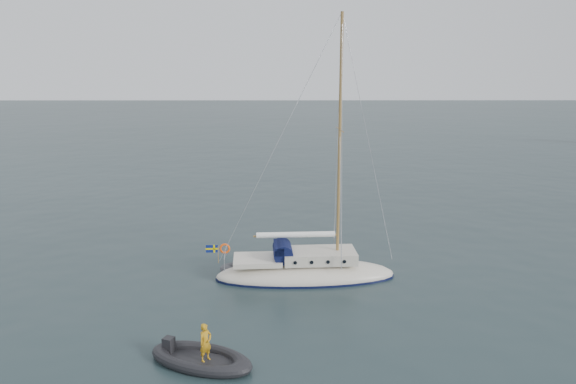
{
  "coord_description": "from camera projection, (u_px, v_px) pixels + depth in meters",
  "views": [
    {
      "loc": [
        -1.88,
        -29.65,
        10.54
      ],
      "look_at": [
        -1.77,
        0.0,
        3.88
      ],
      "focal_mm": 35.0,
      "sensor_mm": 36.0,
      "label": 1
    }
  ],
  "objects": [
    {
      "name": "rib",
      "position": [
        201.0,
        358.0,
        20.26
      ],
      "size": [
        4.04,
        1.83,
        1.63
      ],
      "rotation": [
        0.0,
        0.0,
        -0.39
      ],
      "color": "black",
      "rests_on": "ground"
    },
    {
      "name": "ground",
      "position": [
        320.0,
        260.0,
        31.24
      ],
      "size": [
        300.0,
        300.0,
        0.0
      ],
      "primitive_type": "plane",
      "color": "black",
      "rests_on": "ground"
    },
    {
      "name": "sailboat",
      "position": [
        306.0,
        259.0,
        28.34
      ],
      "size": [
        9.56,
        2.86,
        13.62
      ],
      "rotation": [
        0.0,
        0.0,
        0.06
      ],
      "color": "beige",
      "rests_on": "ground"
    },
    {
      "name": "dinghy",
      "position": [
        245.0,
        267.0,
        29.61
      ],
      "size": [
        2.62,
        1.18,
        0.38
      ],
      "rotation": [
        0.0,
        0.0,
        0.17
      ],
      "color": "#535358",
      "rests_on": "ground"
    }
  ]
}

